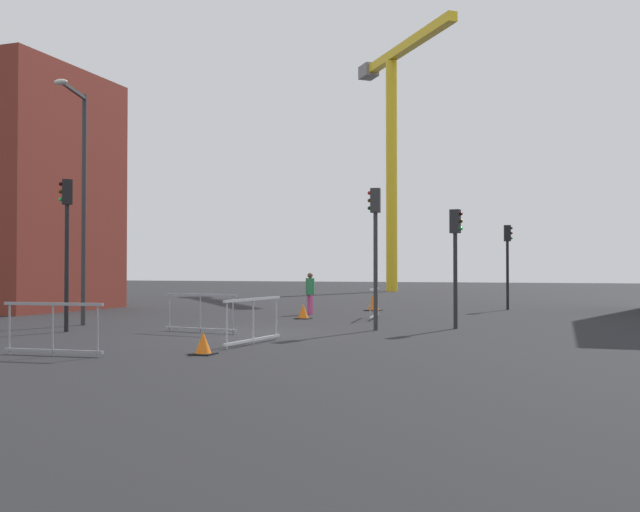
% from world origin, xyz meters
% --- Properties ---
extents(ground, '(160.00, 160.00, 0.00)m').
position_xyz_m(ground, '(0.00, 0.00, 0.00)').
color(ground, black).
extents(construction_crane, '(10.18, 12.34, 19.49)m').
position_xyz_m(construction_crane, '(-4.53, 37.10, 12.98)').
color(construction_crane, yellow).
rests_on(construction_crane, ground).
extents(streetlamp_tall, '(0.92, 2.07, 7.27)m').
position_xyz_m(streetlamp_tall, '(-5.96, 0.45, 4.36)').
color(streetlamp_tall, '#2D2D30').
rests_on(streetlamp_tall, ground).
extents(traffic_light_island, '(0.38, 0.28, 4.09)m').
position_xyz_m(traffic_light_island, '(3.11, 1.90, 2.74)').
color(traffic_light_island, '#2D2D30').
rests_on(traffic_light_island, ground).
extents(traffic_light_verge, '(0.39, 0.29, 3.69)m').
position_xyz_m(traffic_light_verge, '(5.96, 13.84, 2.49)').
color(traffic_light_verge, black).
rests_on(traffic_light_verge, ground).
extents(traffic_light_near, '(0.37, 0.36, 4.28)m').
position_xyz_m(traffic_light_near, '(-4.98, -1.41, 2.86)').
color(traffic_light_near, black).
rests_on(traffic_light_near, ground).
extents(traffic_light_crosswalk, '(0.39, 0.28, 3.53)m').
position_xyz_m(traffic_light_crosswalk, '(5.22, 3.21, 2.39)').
color(traffic_light_crosswalk, '#232326').
rests_on(traffic_light_crosswalk, ground).
extents(pedestrian_walking, '(0.34, 0.34, 1.62)m').
position_xyz_m(pedestrian_walking, '(-1.11, 8.07, 0.94)').
color(pedestrian_walking, '#D14C8C').
rests_on(pedestrian_walking, ground).
extents(safety_barrier_mid_span, '(0.41, 2.50, 1.08)m').
position_xyz_m(safety_barrier_mid_span, '(1.86, 6.52, 0.56)').
color(safety_barrier_mid_span, '#9EA0A5').
rests_on(safety_barrier_mid_span, ground).
extents(safety_barrier_right_run, '(2.40, 0.41, 1.08)m').
position_xyz_m(safety_barrier_right_run, '(-1.29, -0.40, 0.56)').
color(safety_barrier_right_run, gray).
rests_on(safety_barrier_right_run, ground).
extents(safety_barrier_rear, '(2.27, 0.25, 1.08)m').
position_xyz_m(safety_barrier_rear, '(-1.57, -6.03, 0.56)').
color(safety_barrier_rear, gray).
rests_on(safety_barrier_rear, ground).
extents(safety_barrier_front, '(0.29, 2.58, 1.08)m').
position_xyz_m(safety_barrier_front, '(1.34, -2.67, 0.56)').
color(safety_barrier_front, '#B2B5BA').
rests_on(safety_barrier_front, ground).
extents(traffic_cone_on_verge, '(0.68, 0.68, 0.69)m').
position_xyz_m(traffic_cone_on_verge, '(0.56, 11.38, 0.32)').
color(traffic_cone_on_verge, black).
rests_on(traffic_cone_on_verge, ground).
extents(traffic_cone_striped, '(0.46, 0.46, 0.47)m').
position_xyz_m(traffic_cone_striped, '(1.21, -4.84, 0.21)').
color(traffic_cone_striped, black).
rests_on(traffic_cone_striped, ground).
extents(traffic_cone_orange, '(0.52, 0.52, 0.53)m').
position_xyz_m(traffic_cone_orange, '(-0.50, 5.66, 0.24)').
color(traffic_cone_orange, black).
rests_on(traffic_cone_orange, ground).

